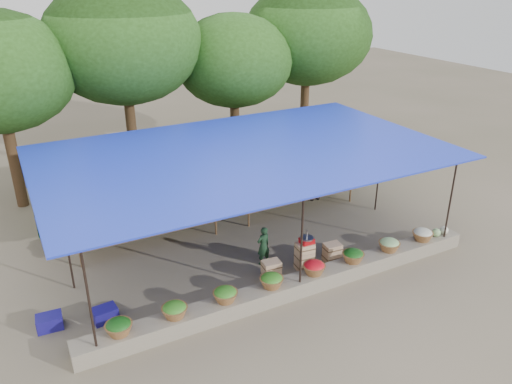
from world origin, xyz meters
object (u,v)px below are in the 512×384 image
vendor_seated (263,246)px  blue_crate_front (105,314)px  blue_crate_back (50,322)px  weighing_scale (307,240)px  crate_counter (303,259)px

vendor_seated → blue_crate_front: (-4.31, -0.44, -0.39)m
vendor_seated → blue_crate_back: size_ratio=2.01×
weighing_scale → vendor_seated: weighing_scale is taller
crate_counter → vendor_seated: size_ratio=2.17×
blue_crate_front → blue_crate_back: blue_crate_back is taller
weighing_scale → blue_crate_front: bearing=176.7°
weighing_scale → blue_crate_back: weighing_scale is taller
blue_crate_front → vendor_seated: bearing=0.1°
blue_crate_back → blue_crate_front: bearing=-10.1°
crate_counter → blue_crate_front: bearing=176.7°
weighing_scale → blue_crate_back: bearing=174.7°
crate_counter → blue_crate_back: size_ratio=4.36×
weighing_scale → blue_crate_front: weighing_scale is taller
weighing_scale → crate_counter: bearing=180.0°
crate_counter → weighing_scale: (0.08, -0.00, 0.55)m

